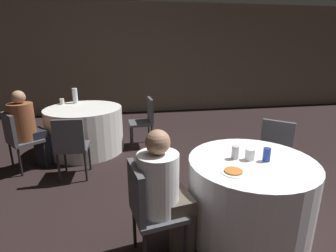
{
  "coord_description": "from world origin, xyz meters",
  "views": [
    {
      "loc": [
        -1.27,
        -1.89,
        1.74
      ],
      "look_at": [
        -0.77,
        0.95,
        0.85
      ],
      "focal_mm": 28.0,
      "sensor_mm": 36.0,
      "label": 1
    }
  ],
  "objects_px": {
    "soda_can_blue": "(267,155)",
    "chair_near_northeast": "(274,150)",
    "chair_near_west": "(148,205)",
    "bottle_far": "(75,96)",
    "table_far": "(85,129)",
    "person_floral_shirt": "(29,130)",
    "person_white_shirt": "(167,195)",
    "pizza_plate_near": "(233,172)",
    "chair_far_south": "(71,143)",
    "soda_can_silver": "(235,152)",
    "chair_far_southwest": "(18,136)",
    "chair_far_east": "(145,118)",
    "table_near": "(249,197)"
  },
  "relations": [
    {
      "from": "chair_near_northeast",
      "to": "person_floral_shirt",
      "type": "distance_m",
      "value": 3.36
    },
    {
      "from": "table_far",
      "to": "pizza_plate_near",
      "type": "xyz_separation_m",
      "value": [
        1.51,
        -2.61,
        0.38
      ]
    },
    {
      "from": "person_floral_shirt",
      "to": "person_white_shirt",
      "type": "bearing_deg",
      "value": 1.47
    },
    {
      "from": "pizza_plate_near",
      "to": "soda_can_blue",
      "type": "height_order",
      "value": "soda_can_blue"
    },
    {
      "from": "table_far",
      "to": "pizza_plate_near",
      "type": "height_order",
      "value": "pizza_plate_near"
    },
    {
      "from": "chair_near_northeast",
      "to": "chair_far_east",
      "type": "height_order",
      "value": "same"
    },
    {
      "from": "person_floral_shirt",
      "to": "pizza_plate_near",
      "type": "height_order",
      "value": "person_floral_shirt"
    },
    {
      "from": "chair_far_south",
      "to": "bottle_far",
      "type": "distance_m",
      "value": 1.51
    },
    {
      "from": "chair_far_east",
      "to": "pizza_plate_near",
      "type": "height_order",
      "value": "chair_far_east"
    },
    {
      "from": "soda_can_blue",
      "to": "bottle_far",
      "type": "relative_size",
      "value": 0.46
    },
    {
      "from": "person_white_shirt",
      "to": "pizza_plate_near",
      "type": "height_order",
      "value": "person_white_shirt"
    },
    {
      "from": "table_near",
      "to": "chair_near_west",
      "type": "bearing_deg",
      "value": -169.57
    },
    {
      "from": "person_floral_shirt",
      "to": "bottle_far",
      "type": "relative_size",
      "value": 4.33
    },
    {
      "from": "chair_far_south",
      "to": "person_floral_shirt",
      "type": "xyz_separation_m",
      "value": [
        -0.65,
        0.5,
        0.06
      ]
    },
    {
      "from": "soda_can_blue",
      "to": "table_far",
      "type": "bearing_deg",
      "value": 127.56
    },
    {
      "from": "chair_near_west",
      "to": "soda_can_silver",
      "type": "xyz_separation_m",
      "value": [
        0.83,
        0.24,
        0.29
      ]
    },
    {
      "from": "chair_far_southwest",
      "to": "bottle_far",
      "type": "relative_size",
      "value": 3.24
    },
    {
      "from": "chair_near_west",
      "to": "bottle_far",
      "type": "height_order",
      "value": "bottle_far"
    },
    {
      "from": "table_near",
      "to": "pizza_plate_near",
      "type": "height_order",
      "value": "pizza_plate_near"
    },
    {
      "from": "person_floral_shirt",
      "to": "soda_can_silver",
      "type": "xyz_separation_m",
      "value": [
        2.33,
        -1.82,
        0.23
      ]
    },
    {
      "from": "chair_far_southwest",
      "to": "chair_far_south",
      "type": "relative_size",
      "value": 1.0
    },
    {
      "from": "table_far",
      "to": "bottle_far",
      "type": "xyz_separation_m",
      "value": [
        -0.18,
        0.42,
        0.51
      ]
    },
    {
      "from": "chair_far_east",
      "to": "bottle_far",
      "type": "xyz_separation_m",
      "value": [
        -1.22,
        0.36,
        0.36
      ]
    },
    {
      "from": "soda_can_silver",
      "to": "chair_far_east",
      "type": "bearing_deg",
      "value": 103.9
    },
    {
      "from": "person_floral_shirt",
      "to": "bottle_far",
      "type": "bearing_deg",
      "value": 113.92
    },
    {
      "from": "chair_far_east",
      "to": "person_floral_shirt",
      "type": "bearing_deg",
      "value": 105.74
    },
    {
      "from": "soda_can_blue",
      "to": "chair_near_northeast",
      "type": "bearing_deg",
      "value": 52.95
    },
    {
      "from": "soda_can_blue",
      "to": "chair_far_southwest",
      "type": "bearing_deg",
      "value": 146.11
    },
    {
      "from": "soda_can_silver",
      "to": "table_far",
      "type": "bearing_deg",
      "value": 124.73
    },
    {
      "from": "bottle_far",
      "to": "person_floral_shirt",
      "type": "bearing_deg",
      "value": -118.33
    },
    {
      "from": "chair_far_southwest",
      "to": "bottle_far",
      "type": "height_order",
      "value": "bottle_far"
    },
    {
      "from": "chair_far_southwest",
      "to": "chair_near_northeast",
      "type": "bearing_deg",
      "value": 34.07
    },
    {
      "from": "chair_far_southwest",
      "to": "soda_can_silver",
      "type": "xyz_separation_m",
      "value": [
        2.46,
        -1.72,
        0.29
      ]
    },
    {
      "from": "person_floral_shirt",
      "to": "bottle_far",
      "type": "xyz_separation_m",
      "value": [
        0.51,
        0.96,
        0.31
      ]
    },
    {
      "from": "soda_can_blue",
      "to": "soda_can_silver",
      "type": "relative_size",
      "value": 1.0
    },
    {
      "from": "chair_far_south",
      "to": "person_floral_shirt",
      "type": "bearing_deg",
      "value": 144.81
    },
    {
      "from": "chair_far_southwest",
      "to": "person_white_shirt",
      "type": "distance_m",
      "value": 2.64
    },
    {
      "from": "chair_far_east",
      "to": "person_white_shirt",
      "type": "xyz_separation_m",
      "value": [
        -0.07,
        -2.63,
        0.05
      ]
    },
    {
      "from": "chair_near_west",
      "to": "person_floral_shirt",
      "type": "relative_size",
      "value": 0.75
    },
    {
      "from": "table_far",
      "to": "bottle_far",
      "type": "height_order",
      "value": "bottle_far"
    },
    {
      "from": "person_white_shirt",
      "to": "bottle_far",
      "type": "bearing_deg",
      "value": -169.45
    },
    {
      "from": "chair_far_southwest",
      "to": "chair_far_east",
      "type": "bearing_deg",
      "value": 72.77
    },
    {
      "from": "chair_far_east",
      "to": "soda_can_silver",
      "type": "xyz_separation_m",
      "value": [
        0.6,
        -2.42,
        0.29
      ]
    },
    {
      "from": "person_floral_shirt",
      "to": "soda_can_silver",
      "type": "relative_size",
      "value": 9.5
    },
    {
      "from": "chair_near_northeast",
      "to": "chair_far_south",
      "type": "height_order",
      "value": "same"
    },
    {
      "from": "chair_far_south",
      "to": "person_floral_shirt",
      "type": "distance_m",
      "value": 0.83
    },
    {
      "from": "table_far",
      "to": "pizza_plate_near",
      "type": "distance_m",
      "value": 3.04
    },
    {
      "from": "chair_far_south",
      "to": "soda_can_silver",
      "type": "xyz_separation_m",
      "value": [
        1.67,
        -1.32,
        0.29
      ]
    },
    {
      "from": "table_far",
      "to": "soda_can_blue",
      "type": "distance_m",
      "value": 3.13
    },
    {
      "from": "table_near",
      "to": "soda_can_silver",
      "type": "height_order",
      "value": "soda_can_silver"
    }
  ]
}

